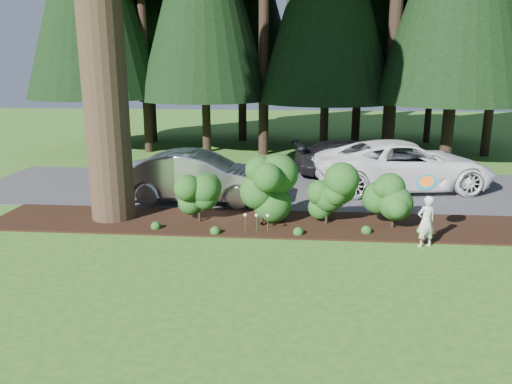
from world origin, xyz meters
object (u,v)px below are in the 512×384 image
(car_silver_wagon, at_px, (199,177))
(child, at_px, (426,221))
(car_dark_suv, at_px, (354,158))
(frisbee, at_px, (426,182))
(car_white_suv, at_px, (404,165))

(car_silver_wagon, distance_m, child, 7.35)
(car_silver_wagon, bearing_deg, car_dark_suv, -48.65)
(car_silver_wagon, bearing_deg, child, -116.82)
(car_silver_wagon, bearing_deg, frisbee, -115.41)
(car_white_suv, xyz_separation_m, child, (-0.61, -5.94, -0.25))
(car_silver_wagon, relative_size, frisbee, 8.75)
(car_white_suv, relative_size, child, 4.80)
(car_silver_wagon, distance_m, frisbee, 7.27)
(child, bearing_deg, car_white_suv, -115.13)
(car_silver_wagon, relative_size, car_white_suv, 0.79)
(car_silver_wagon, xyz_separation_m, car_dark_suv, (5.47, 4.40, -0.11))
(frisbee, bearing_deg, car_white_suv, 83.68)
(car_white_suv, bearing_deg, child, 164.14)
(car_silver_wagon, height_order, car_dark_suv, car_silver_wagon)
(car_white_suv, height_order, frisbee, frisbee)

